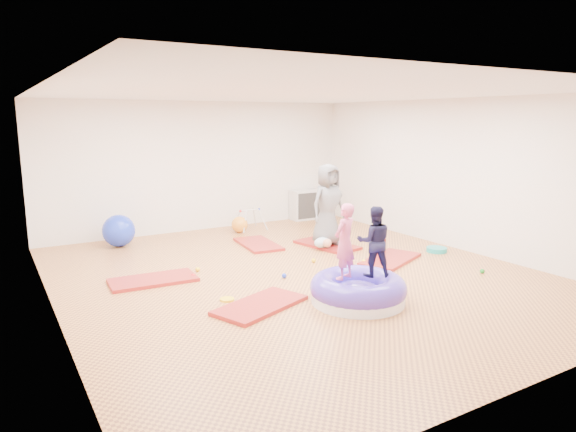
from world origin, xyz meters
TOP-DOWN VIEW (x-y plane):
  - room at (0.00, 0.00)m, footprint 7.01×8.01m
  - gym_mat_front_left at (-1.16, -0.94)m, footprint 1.41×1.05m
  - gym_mat_mid_left at (-2.06, 0.84)m, footprint 1.31×0.71m
  - gym_mat_center_back at (0.36, 2.03)m, footprint 0.74×1.29m
  - gym_mat_right at (1.82, -0.12)m, footprint 1.41×1.09m
  - gym_mat_rear_right at (1.47, 1.29)m, footprint 0.85×1.36m
  - inflatable_cushion at (0.05, -1.44)m, footprint 1.30×1.30m
  - child_pink at (-0.11, -1.34)m, footprint 0.44×0.36m
  - child_navy at (0.30, -1.45)m, footprint 0.59×0.55m
  - adult_caregiver at (1.43, 1.22)m, footprint 0.81×0.57m
  - infant at (1.22, 1.05)m, footprint 0.34×0.35m
  - ball_pit_balls at (0.55, 0.29)m, footprint 4.12×3.00m
  - exercise_ball_blue at (-1.98, 3.34)m, footprint 0.62×0.62m
  - exercise_ball_orange at (0.55, 3.26)m, footprint 0.35×0.35m
  - infant_play_gym at (0.84, 3.34)m, footprint 0.61×0.58m
  - cube_shelf at (2.58, 3.79)m, footprint 0.72×0.36m
  - balance_disc at (2.97, -0.10)m, footprint 0.37×0.37m
  - backpack at (1.90, 0.29)m, footprint 0.28×0.20m
  - yellow_toy at (-1.43, -0.49)m, footprint 0.20×0.20m

SIDE VIEW (x-z plane):
  - yellow_toy at x=-1.43m, z-range 0.00..0.03m
  - gym_mat_center_back at x=0.36m, z-range 0.00..0.05m
  - gym_mat_right at x=1.82m, z-range 0.00..0.05m
  - gym_mat_front_left at x=-1.16m, z-range 0.00..0.05m
  - gym_mat_rear_right at x=1.47m, z-range 0.00..0.05m
  - gym_mat_mid_left at x=-2.06m, z-range 0.00..0.05m
  - ball_pit_balls at x=0.55m, z-range 0.00..0.08m
  - balance_disc at x=2.97m, z-range 0.00..0.08m
  - backpack at x=1.90m, z-range 0.00..0.29m
  - infant at x=1.22m, z-range 0.06..0.26m
  - inflatable_cushion at x=0.05m, z-range -0.05..0.36m
  - exercise_ball_orange at x=0.55m, z-range 0.00..0.35m
  - exercise_ball_blue at x=-1.98m, z-range 0.00..0.62m
  - infant_play_gym at x=0.84m, z-range 0.08..0.55m
  - cube_shelf at x=2.58m, z-range 0.00..0.72m
  - adult_caregiver at x=1.43m, z-range 0.05..1.60m
  - child_navy at x=0.30m, z-range 0.37..1.34m
  - child_pink at x=-0.11m, z-range 0.37..1.39m
  - room at x=0.00m, z-range 0.00..2.80m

